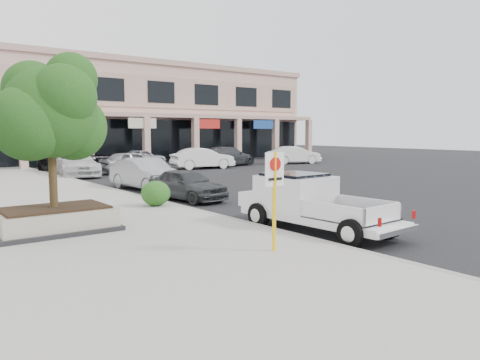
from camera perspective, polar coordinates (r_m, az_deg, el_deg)
name	(u,v)px	position (r m, az deg, el deg)	size (l,w,h in m)	color
ground	(301,225)	(14.82, 7.49, -5.41)	(120.00, 120.00, 0.00)	black
sidewalk	(63,214)	(17.20, -20.79, -3.91)	(8.00, 52.00, 0.15)	gray
curb	(165,203)	(18.69, -9.10, -2.83)	(0.20, 52.00, 0.15)	gray
strip_mall	(114,112)	(47.87, -15.06, 7.98)	(40.55, 12.43, 9.50)	tan
planter	(55,219)	(13.99, -21.66, -4.49)	(3.20, 2.20, 0.68)	black
planter_tree	(54,113)	(13.97, -21.77, 7.60)	(2.90, 2.55, 4.00)	#322513
no_parking_sign	(274,187)	(10.73, 4.22, -0.91)	(0.55, 0.09, 2.30)	yellow
hedge	(156,193)	(17.61, -10.23, -1.61)	(1.10, 0.99, 0.94)	#1C4C15
pickup_truck	(319,204)	(13.70, 9.63, -2.86)	(1.95, 5.27, 1.66)	silver
curb_car_a	(187,184)	(19.84, -6.46, -0.53)	(1.60, 3.97, 1.35)	#2E3134
curb_car_b	(146,174)	(23.66, -11.39, 0.71)	(1.67, 4.78, 1.58)	gray
curb_car_c	(75,163)	(32.18, -19.43, 1.94)	(2.33, 5.73, 1.66)	silver
curb_car_d	(66,163)	(34.26, -20.40, 1.91)	(2.34, 5.06, 1.41)	black
lot_car_a	(132,162)	(33.27, -13.01, 2.15)	(1.83, 4.54, 1.55)	#94979B
lot_car_b	(203,158)	(36.32, -4.57, 2.64)	(1.70, 4.87, 1.61)	silver
lot_car_c	(227,156)	(39.05, -1.56, 2.91)	(2.28, 5.62, 1.63)	#2E3033
lot_car_d	(90,158)	(39.72, -17.86, 2.52)	(2.36, 5.12, 1.42)	black
lot_car_e	(143,157)	(41.50, -11.76, 2.79)	(1.62, 4.02, 1.37)	#A1A2A9
lot_car_f	(294,155)	(42.15, 6.64, 3.04)	(1.64, 4.70, 1.55)	silver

